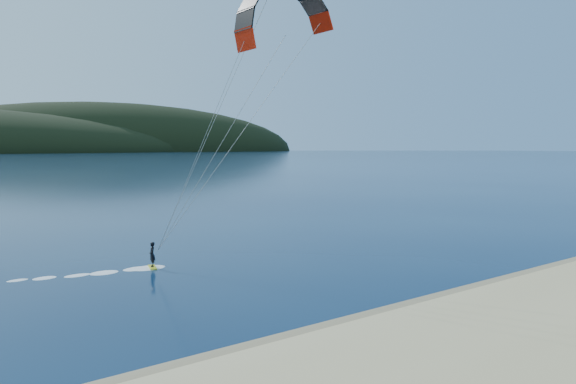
% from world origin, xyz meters
% --- Properties ---
extents(wet_sand, '(220.00, 2.50, 0.10)m').
position_xyz_m(wet_sand, '(0.00, 4.50, 0.05)').
color(wet_sand, '#917C54').
rests_on(wet_sand, ground).
extents(kitesurfer_near, '(19.78, 8.14, 15.79)m').
position_xyz_m(kitesurfer_near, '(6.31, 14.59, 12.57)').
color(kitesurfer_near, yellow).
rests_on(kitesurfer_near, ground).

